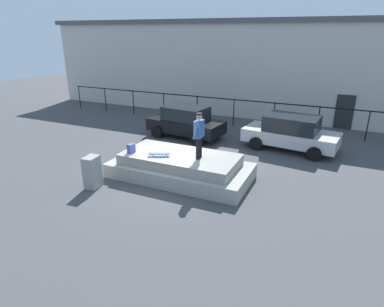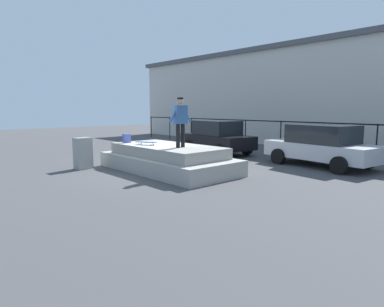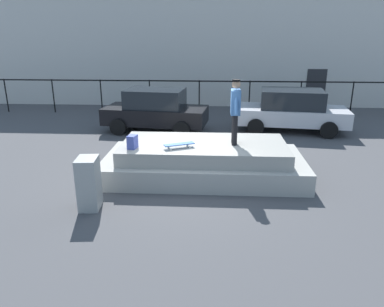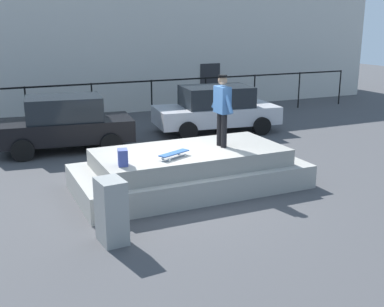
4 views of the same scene
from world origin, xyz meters
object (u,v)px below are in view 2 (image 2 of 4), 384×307
(backpack, at_px, (127,138))
(car_silver_sedan_mid, at_px, (322,145))
(skateboarder, at_px, (180,119))
(utility_box, at_px, (83,153))
(car_black_sedan_near, at_px, (217,137))
(skateboard, at_px, (146,142))

(backpack, xyz_separation_m, car_silver_sedan_mid, (5.18, 5.75, -0.28))
(skateboarder, xyz_separation_m, backpack, (-2.63, -0.56, -0.82))
(backpack, relative_size, car_silver_sedan_mid, 0.08)
(skateboarder, bearing_deg, backpack, -168.08)
(car_silver_sedan_mid, xyz_separation_m, utility_box, (-5.86, -7.27, -0.25))
(utility_box, bearing_deg, car_black_sedan_near, 80.98)
(backpack, xyz_separation_m, car_black_sedan_near, (-0.24, 5.39, -0.27))
(skateboarder, bearing_deg, car_black_sedan_near, 120.74)
(skateboarder, relative_size, backpack, 4.92)
(backpack, relative_size, utility_box, 0.29)
(backpack, bearing_deg, car_black_sedan_near, -164.90)
(skateboard, distance_m, backpack, 1.20)
(skateboarder, xyz_separation_m, car_silver_sedan_mid, (2.54, 5.20, -1.10))
(skateboard, distance_m, utility_box, 2.52)
(car_black_sedan_near, bearing_deg, utility_box, -93.69)
(car_black_sedan_near, bearing_deg, skateboard, -74.82)
(skateboard, distance_m, car_black_sedan_near, 5.49)
(car_silver_sedan_mid, relative_size, utility_box, 3.84)
(utility_box, bearing_deg, skateboarder, 26.68)
(skateboard, bearing_deg, backpack, -175.58)
(skateboard, xyz_separation_m, utility_box, (-1.88, -1.61, -0.45))
(skateboard, xyz_separation_m, car_silver_sedan_mid, (3.98, 5.66, -0.20))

